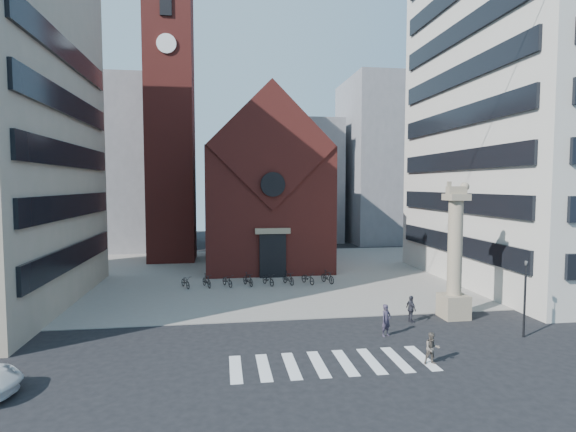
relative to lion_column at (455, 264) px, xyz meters
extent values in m
plane|color=black|center=(-10.01, -3.00, -3.46)|extent=(120.00, 120.00, 0.00)
cube|color=gray|center=(-10.01, 16.00, -3.43)|extent=(46.00, 30.00, 0.05)
cube|color=maroon|center=(-10.01, 22.00, 2.54)|extent=(12.00, 16.00, 12.00)
cube|color=#58251C|center=(-10.01, 22.40, 8.54)|extent=(12.00, 15.40, 12.00)
cube|color=maroon|center=(-10.01, 14.05, 8.54)|extent=(11.76, 0.50, 11.76)
cylinder|color=black|center=(-10.01, 13.60, 5.04)|extent=(2.20, 0.30, 2.20)
cube|color=black|center=(-10.01, 13.85, -1.46)|extent=(2.40, 0.30, 4.00)
cube|color=gray|center=(-10.01, 13.80, 0.84)|extent=(3.20, 0.40, 0.50)
cube|color=maroon|center=(-20.01, 25.00, 11.54)|extent=(5.00, 5.00, 30.00)
cylinder|color=white|center=(-20.01, 22.40, 19.54)|extent=(2.00, 0.20, 2.00)
cube|color=black|center=(-20.01, 22.40, 23.54)|extent=(1.20, 0.20, 2.40)
cube|color=beige|center=(13.99, 9.00, 12.54)|extent=(18.00, 22.00, 32.00)
cube|color=gray|center=(-30.01, 37.00, 7.54)|extent=(16.00, 14.00, 22.00)
cube|color=gray|center=(-4.01, 42.00, 5.54)|extent=(14.00, 12.00, 18.00)
cube|color=gray|center=(11.99, 39.00, 8.54)|extent=(16.00, 14.00, 24.00)
cube|color=gray|center=(-0.01, 0.00, -2.71)|extent=(1.60, 1.60, 1.50)
cylinder|color=gray|center=(-0.01, 0.00, 1.04)|extent=(0.90, 0.90, 6.00)
cube|color=gray|center=(-0.01, 0.00, 4.24)|extent=(1.30, 1.30, 0.40)
cube|color=gray|center=(-0.01, 0.00, 4.64)|extent=(1.20, 0.50, 0.55)
sphere|color=gray|center=(0.54, 0.00, 4.89)|extent=(0.56, 0.56, 0.56)
cube|color=gray|center=(-0.51, 0.00, 5.04)|extent=(0.25, 0.15, 0.35)
cylinder|color=black|center=(1.99, -4.00, -1.71)|extent=(0.12, 0.12, 3.50)
imported|color=black|center=(1.99, -4.00, 0.44)|extent=(0.13, 0.16, 0.80)
imported|color=#342D3F|center=(-5.51, -2.68, -2.56)|extent=(0.78, 0.70, 1.80)
imported|color=#5A5148|center=(-4.81, -6.80, -2.69)|extent=(0.80, 0.66, 1.53)
imported|color=#2C2B34|center=(-3.06, -0.45, -2.63)|extent=(0.56, 1.02, 1.65)
imported|color=black|center=(-17.54, 10.81, -2.91)|extent=(1.34, 1.99, 0.99)
imported|color=black|center=(-15.84, 10.81, -2.86)|extent=(1.19, 1.88, 1.10)
imported|color=black|center=(-14.14, 10.81, -2.91)|extent=(1.34, 1.99, 0.99)
imported|color=black|center=(-12.44, 10.81, -2.86)|extent=(1.19, 1.88, 1.10)
imported|color=black|center=(-10.74, 10.81, -2.91)|extent=(1.34, 1.99, 0.99)
imported|color=black|center=(-9.04, 10.81, -2.86)|extent=(1.19, 1.88, 1.10)
imported|color=black|center=(-7.34, 10.81, -2.91)|extent=(1.34, 1.99, 0.99)
imported|color=black|center=(-5.64, 10.81, -2.86)|extent=(1.19, 1.88, 1.10)
camera|label=1|loc=(-14.59, -26.23, 5.02)|focal=28.00mm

